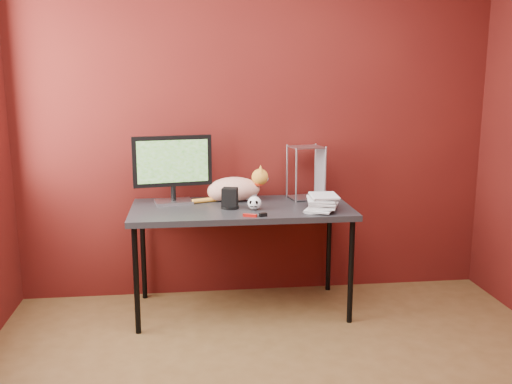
{
  "coord_description": "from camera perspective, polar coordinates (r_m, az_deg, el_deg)",
  "views": [
    {
      "loc": [
        -0.5,
        -2.42,
        1.63
      ],
      "look_at": [
        -0.07,
        1.15,
        0.9
      ],
      "focal_mm": 40.0,
      "sensor_mm": 36.0,
      "label": 1
    }
  ],
  "objects": [
    {
      "name": "room",
      "position": [
        2.48,
        4.92,
        7.19
      ],
      "size": [
        3.52,
        3.52,
        2.61
      ],
      "color": "#543A1D",
      "rests_on": "ground"
    },
    {
      "name": "desk",
      "position": [
        3.92,
        -1.48,
        -2.19
      ],
      "size": [
        1.5,
        0.7,
        0.75
      ],
      "color": "black",
      "rests_on": "ground"
    },
    {
      "name": "monitor",
      "position": [
        4.01,
        -8.34,
        2.6
      ],
      "size": [
        0.55,
        0.22,
        0.48
      ],
      "rotation": [
        0.0,
        0.0,
        0.17
      ],
      "color": "#B2B2B7",
      "rests_on": "desk"
    },
    {
      "name": "cat",
      "position": [
        4.08,
        -2.13,
        0.34
      ],
      "size": [
        0.55,
        0.23,
        0.26
      ],
      "rotation": [
        0.0,
        0.0,
        -0.1
      ],
      "color": "#CF562B",
      "rests_on": "desk"
    },
    {
      "name": "skull_mug",
      "position": [
        3.81,
        -0.15,
        -1.1
      ],
      "size": [
        0.09,
        0.1,
        0.09
      ],
      "rotation": [
        0.0,
        0.0,
        -0.27
      ],
      "color": "white",
      "rests_on": "desk"
    },
    {
      "name": "speaker",
      "position": [
        3.85,
        -2.63,
        -0.69
      ],
      "size": [
        0.12,
        0.12,
        0.14
      ],
      "rotation": [
        0.0,
        0.0,
        -0.26
      ],
      "color": "black",
      "rests_on": "desk"
    },
    {
      "name": "book_stack",
      "position": [
        3.75,
        5.46,
        7.03
      ],
      "size": [
        0.26,
        0.29,
        1.18
      ],
      "rotation": [
        0.0,
        0.0,
        -0.26
      ],
      "color": "beige",
      "rests_on": "desk"
    },
    {
      "name": "wire_rack",
      "position": [
        4.15,
        5.02,
        1.98
      ],
      "size": [
        0.26,
        0.22,
        0.39
      ],
      "rotation": [
        0.0,
        0.0,
        0.19
      ],
      "color": "#B2B2B7",
      "rests_on": "desk"
    },
    {
      "name": "pocket_knife",
      "position": [
        3.63,
        -0.6,
        -2.36
      ],
      "size": [
        0.09,
        0.06,
        0.02
      ],
      "primitive_type": "cube",
      "rotation": [
        0.0,
        0.0,
        -0.38
      ],
      "color": "#A0110C",
      "rests_on": "desk"
    },
    {
      "name": "black_gadget",
      "position": [
        3.64,
        0.71,
        -2.28
      ],
      "size": [
        0.05,
        0.04,
        0.02
      ],
      "primitive_type": "cube",
      "rotation": [
        0.0,
        0.0,
        0.31
      ],
      "color": "black",
      "rests_on": "desk"
    },
    {
      "name": "washer",
      "position": [
        3.68,
        0.18,
        -2.29
      ],
      "size": [
        0.04,
        0.04,
        0.0
      ],
      "primitive_type": "cylinder",
      "color": "#B2B2B7",
      "rests_on": "desk"
    }
  ]
}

